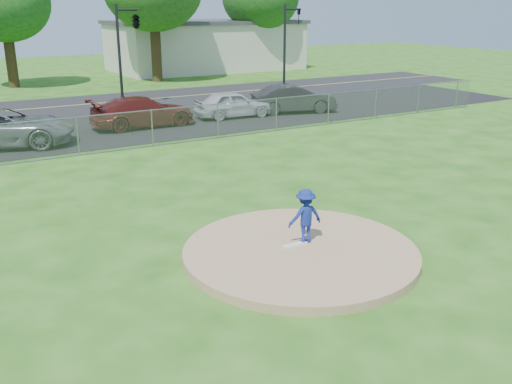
# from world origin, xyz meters

# --- Properties ---
(ground) EXTENTS (120.00, 120.00, 0.00)m
(ground) POSITION_xyz_m (0.00, 10.00, 0.00)
(ground) COLOR #235713
(ground) RESTS_ON ground
(pitchers_mound) EXTENTS (5.40, 5.40, 0.20)m
(pitchers_mound) POSITION_xyz_m (0.00, 0.00, 0.10)
(pitchers_mound) COLOR tan
(pitchers_mound) RESTS_ON ground
(pitching_rubber) EXTENTS (0.60, 0.15, 0.04)m
(pitching_rubber) POSITION_xyz_m (0.00, 0.20, 0.22)
(pitching_rubber) COLOR white
(pitching_rubber) RESTS_ON pitchers_mound
(chain_link_fence) EXTENTS (40.00, 0.06, 1.50)m
(chain_link_fence) POSITION_xyz_m (0.00, 12.00, 0.75)
(chain_link_fence) COLOR gray
(chain_link_fence) RESTS_ON ground
(parking_lot) EXTENTS (50.00, 8.00, 0.01)m
(parking_lot) POSITION_xyz_m (0.00, 16.50, 0.01)
(parking_lot) COLOR black
(parking_lot) RESTS_ON ground
(street) EXTENTS (60.00, 7.00, 0.01)m
(street) POSITION_xyz_m (0.00, 24.00, 0.00)
(street) COLOR black
(street) RESTS_ON ground
(commercial_building) EXTENTS (16.40, 9.40, 4.30)m
(commercial_building) POSITION_xyz_m (16.00, 38.00, 2.16)
(commercial_building) COLOR beige
(commercial_building) RESTS_ON ground
(traffic_signal_center) EXTENTS (1.42, 2.48, 5.60)m
(traffic_signal_center) POSITION_xyz_m (3.97, 22.00, 4.61)
(traffic_signal_center) COLOR black
(traffic_signal_center) RESTS_ON ground
(traffic_signal_right) EXTENTS (1.28, 0.20, 5.60)m
(traffic_signal_right) POSITION_xyz_m (14.24, 22.00, 3.36)
(traffic_signal_right) COLOR black
(traffic_signal_right) RESTS_ON ground
(pitcher) EXTENTS (0.89, 0.57, 1.30)m
(pitcher) POSITION_xyz_m (0.31, 0.27, 0.85)
(pitcher) COLOR navy
(pitcher) RESTS_ON pitchers_mound
(parked_car_gray) EXTENTS (6.10, 4.10, 1.55)m
(parked_car_gray) POSITION_xyz_m (-4.29, 15.05, 0.79)
(parked_car_gray) COLOR slate
(parked_car_gray) RESTS_ON parking_lot
(parked_car_darkred) EXTENTS (4.96, 2.04, 1.44)m
(parked_car_darkred) POSITION_xyz_m (2.05, 16.01, 0.73)
(parked_car_darkred) COLOR maroon
(parked_car_darkred) RESTS_ON parking_lot
(parked_car_pearl) EXTENTS (4.09, 1.91, 1.35)m
(parked_car_pearl) POSITION_xyz_m (6.91, 15.98, 0.69)
(parked_car_pearl) COLOR silver
(parked_car_pearl) RESTS_ON parking_lot
(parked_car_charcoal) EXTENTS (4.75, 2.75, 1.48)m
(parked_car_charcoal) POSITION_xyz_m (10.36, 15.53, 0.75)
(parked_car_charcoal) COLOR #27272A
(parked_car_charcoal) RESTS_ON parking_lot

